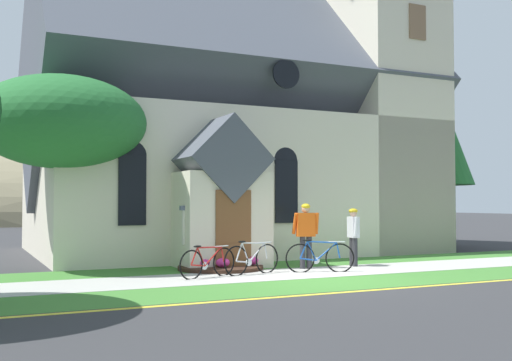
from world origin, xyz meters
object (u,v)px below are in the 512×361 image
object	(u,v)px
church_sign	(217,227)
bicycle_blue	(208,262)
cyclist_in_yellow_jersey	(306,230)
roadside_conifer	(426,119)
yard_deciduous_tree	(61,123)
bicycle_red	(252,259)
bicycle_white	(320,257)
cyclist_in_blue_jersey	(353,233)

from	to	relation	value
church_sign	bicycle_blue	xyz separation A→B (m)	(-0.93, -1.73, -0.75)
church_sign	cyclist_in_yellow_jersey	world-z (taller)	cyclist_in_yellow_jersey
church_sign	roadside_conifer	xyz separation A→B (m)	(10.61, 3.95, 3.99)
bicycle_blue	yard_deciduous_tree	world-z (taller)	yard_deciduous_tree
bicycle_red	yard_deciduous_tree	world-z (taller)	yard_deciduous_tree
bicycle_red	roadside_conifer	xyz separation A→B (m)	(10.34, 5.56, 4.72)
cyclist_in_yellow_jersey	roadside_conifer	size ratio (longest dim) A/B	0.22
bicycle_red	cyclist_in_yellow_jersey	world-z (taller)	cyclist_in_yellow_jersey
bicycle_white	cyclist_in_blue_jersey	world-z (taller)	cyclist_in_blue_jersey
bicycle_blue	cyclist_in_blue_jersey	bearing A→B (deg)	8.24
bicycle_blue	roadside_conifer	xyz separation A→B (m)	(11.54, 5.68, 4.75)
cyclist_in_yellow_jersey	roadside_conifer	distance (m)	10.69
bicycle_white	roadside_conifer	xyz separation A→B (m)	(8.59, 5.90, 4.72)
church_sign	cyclist_in_blue_jersey	world-z (taller)	church_sign
cyclist_in_yellow_jersey	bicycle_blue	bearing A→B (deg)	-167.94
cyclist_in_blue_jersey	roadside_conifer	size ratio (longest dim) A/B	0.21
church_sign	bicycle_red	distance (m)	1.79
church_sign	bicycle_red	size ratio (longest dim) A/B	1.24
roadside_conifer	cyclist_in_blue_jersey	bearing A→B (deg)	-144.22
church_sign	roadside_conifer	size ratio (longest dim) A/B	0.27
bicycle_blue	yard_deciduous_tree	xyz separation A→B (m)	(-2.94, 3.10, 3.50)
cyclist_in_yellow_jersey	bicycle_red	bearing A→B (deg)	-163.96
roadside_conifer	yard_deciduous_tree	distance (m)	14.77
church_sign	bicycle_red	world-z (taller)	church_sign
church_sign	cyclist_in_yellow_jersey	bearing A→B (deg)	-26.99
bicycle_blue	cyclist_in_yellow_jersey	bearing A→B (deg)	12.06
church_sign	cyclist_in_yellow_jersey	distance (m)	2.38
church_sign	bicycle_white	world-z (taller)	church_sign
bicycle_white	roadside_conifer	bearing A→B (deg)	34.47
bicycle_white	yard_deciduous_tree	xyz separation A→B (m)	(-5.89, 3.32, 3.48)
bicycle_white	church_sign	bearing A→B (deg)	136.10
cyclist_in_yellow_jersey	cyclist_in_blue_jersey	bearing A→B (deg)	0.41
cyclist_in_yellow_jersey	roadside_conifer	xyz separation A→B (m)	(8.50, 5.03, 4.08)
roadside_conifer	yard_deciduous_tree	bearing A→B (deg)	-169.89
bicycle_blue	roadside_conifer	world-z (taller)	roadside_conifer
church_sign	bicycle_blue	size ratio (longest dim) A/B	1.29
bicycle_blue	yard_deciduous_tree	size ratio (longest dim) A/B	0.32
bicycle_red	cyclist_in_yellow_jersey	distance (m)	2.02
bicycle_red	cyclist_in_blue_jersey	distance (m)	3.46
cyclist_in_yellow_jersey	yard_deciduous_tree	xyz separation A→B (m)	(-5.99, 2.45, 2.84)
bicycle_white	bicycle_red	size ratio (longest dim) A/B	0.99
church_sign	cyclist_in_yellow_jersey	xyz separation A→B (m)	(2.12, -1.08, -0.08)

